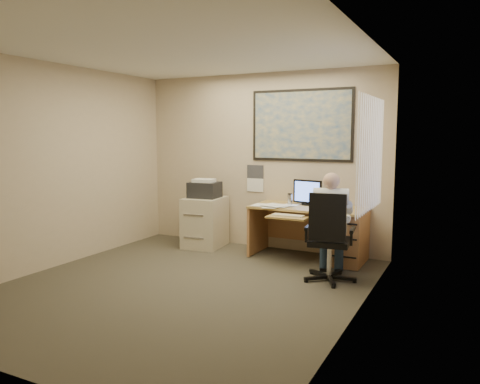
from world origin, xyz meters
The scene contains 8 objects.
room_shell centered at (0.00, 0.00, 1.35)m, with size 4.00×4.50×2.70m.
desk centered at (1.23, 1.90, 0.44)m, with size 1.60×0.97×1.11m.
world_map centered at (0.65, 2.23, 1.90)m, with size 1.56×0.03×1.06m, color #1E4C93.
wall_calendar centered at (-0.10, 2.24, 1.08)m, with size 0.28×0.01×0.42m, color white.
window_blinds centered at (1.97, 0.80, 1.55)m, with size 0.06×1.40×1.30m, color beige, non-canonical shape.
filing_cabinet centered at (-0.79, 1.85, 0.46)m, with size 0.63×0.73×1.08m.
office_chair centered at (1.45, 0.98, 0.32)m, with size 0.73×0.73×1.09m.
person centered at (1.46, 1.06, 0.66)m, with size 0.53×0.76×1.31m, color silver, non-canonical shape.
Camera 1 is at (2.98, -4.40, 1.77)m, focal length 35.00 mm.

